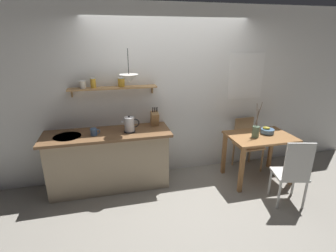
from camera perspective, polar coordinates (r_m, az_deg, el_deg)
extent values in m
plane|color=gray|center=(4.04, 2.28, -13.87)|extent=(14.00, 14.00, 0.00)
cube|color=white|center=(4.15, 2.74, 7.33)|extent=(6.80, 0.10, 2.70)
cube|color=white|center=(4.50, 17.17, 10.70)|extent=(0.63, 0.01, 0.76)
cube|color=silver|center=(4.51, 17.15, 10.71)|extent=(0.57, 0.01, 0.70)
cube|color=tan|center=(3.98, -13.04, -7.72)|extent=(1.74, 0.52, 0.87)
cube|color=brown|center=(3.79, -13.55, -1.73)|extent=(1.83, 0.63, 0.04)
cylinder|color=#B7BABF|center=(3.81, -21.75, -2.25)|extent=(0.38, 0.38, 0.01)
cube|color=tan|center=(3.80, -12.25, 8.40)|extent=(1.27, 0.18, 0.02)
cube|color=#99754C|center=(3.92, -20.88, 6.99)|extent=(0.02, 0.06, 0.12)
cube|color=#99754C|center=(3.95, -3.61, 8.29)|extent=(0.02, 0.06, 0.12)
cylinder|color=beige|center=(3.80, -18.69, 8.78)|extent=(0.09, 0.09, 0.10)
cylinder|color=silver|center=(3.79, -18.78, 9.60)|extent=(0.09, 0.09, 0.01)
cylinder|color=gold|center=(3.79, -16.51, 9.22)|extent=(0.08, 0.08, 0.13)
cylinder|color=silver|center=(3.78, -16.62, 10.29)|extent=(0.08, 0.08, 0.01)
cylinder|color=gold|center=(3.79, -10.48, 9.61)|extent=(0.10, 0.10, 0.12)
cylinder|color=silver|center=(3.78, -10.54, 10.61)|extent=(0.10, 0.10, 0.01)
cube|color=#9E6B3D|center=(4.22, 20.07, -2.22)|extent=(1.00, 0.68, 0.03)
cube|color=#9E6B3D|center=(3.93, 16.21, -9.54)|extent=(0.06, 0.06, 0.73)
cube|color=#9E6B3D|center=(4.42, 26.45, -7.56)|extent=(0.06, 0.06, 0.73)
cube|color=#9E6B3D|center=(4.39, 12.51, -6.08)|extent=(0.06, 0.06, 0.73)
cube|color=#9E6B3D|center=(4.83, 22.16, -4.68)|extent=(0.06, 0.06, 0.73)
cube|color=silver|center=(3.92, 25.62, -9.78)|extent=(0.49, 0.47, 0.03)
cube|color=silver|center=(3.66, 27.38, -7.25)|extent=(0.35, 0.11, 0.53)
cylinder|color=silver|center=(4.22, 26.45, -11.23)|extent=(0.03, 0.03, 0.42)
cylinder|color=silver|center=(4.09, 21.98, -11.60)|extent=(0.03, 0.03, 0.42)
cylinder|color=silver|center=(3.98, 28.44, -13.53)|extent=(0.03, 0.03, 0.42)
cylinder|color=silver|center=(3.83, 23.71, -14.04)|extent=(0.03, 0.03, 0.42)
cube|color=tan|center=(4.62, 17.68, -4.23)|extent=(0.43, 0.44, 0.03)
cube|color=tan|center=(4.69, 16.65, -0.75)|extent=(0.36, 0.05, 0.43)
cylinder|color=tan|center=(4.49, 16.81, -8.01)|extent=(0.03, 0.03, 0.42)
cylinder|color=tan|center=(4.68, 20.38, -7.26)|extent=(0.03, 0.03, 0.42)
cylinder|color=tan|center=(4.76, 14.48, -6.21)|extent=(0.03, 0.03, 0.42)
cylinder|color=tan|center=(4.94, 17.94, -5.58)|extent=(0.03, 0.03, 0.42)
cylinder|color=#51759E|center=(4.33, 21.43, -1.54)|extent=(0.09, 0.09, 0.01)
cylinder|color=#51759E|center=(4.32, 21.49, -1.06)|extent=(0.21, 0.21, 0.07)
ellipsoid|color=yellow|center=(4.29, 21.30, -0.42)|extent=(0.13, 0.12, 0.04)
cylinder|color=#567056|center=(4.09, 19.14, -1.26)|extent=(0.10, 0.10, 0.17)
cylinder|color=brown|center=(4.01, 19.43, 2.40)|extent=(0.07, 0.04, 0.37)
cylinder|color=brown|center=(4.02, 19.53, 1.76)|extent=(0.01, 0.02, 0.28)
cylinder|color=brown|center=(4.01, 19.70, 2.44)|extent=(0.09, 0.01, 0.37)
cylinder|color=black|center=(3.74, -8.62, -1.18)|extent=(0.17, 0.17, 0.02)
cylinder|color=silver|center=(3.70, -8.70, 0.43)|extent=(0.14, 0.14, 0.20)
sphere|color=black|center=(3.67, -8.79, 2.12)|extent=(0.02, 0.02, 0.02)
cone|color=silver|center=(3.68, -10.11, 0.92)|extent=(0.04, 0.04, 0.04)
torus|color=black|center=(3.71, -7.46, 0.68)|extent=(0.13, 0.02, 0.13)
cube|color=tan|center=(3.94, -3.02, 1.72)|extent=(0.11, 0.18, 0.23)
cylinder|color=black|center=(3.86, -3.45, 3.70)|extent=(0.02, 0.04, 0.08)
cylinder|color=black|center=(3.87, -2.99, 3.73)|extent=(0.02, 0.04, 0.08)
cylinder|color=black|center=(3.88, -2.52, 3.76)|extent=(0.02, 0.04, 0.08)
cylinder|color=#3D5B89|center=(3.71, -16.40, -1.26)|extent=(0.09, 0.09, 0.10)
torus|color=#3D5B89|center=(3.71, -15.56, -1.17)|extent=(0.07, 0.01, 0.07)
cylinder|color=black|center=(3.54, -8.98, 14.13)|extent=(0.01, 0.01, 0.34)
cone|color=silver|center=(3.57, -8.79, 10.55)|extent=(0.26, 0.26, 0.11)
sphere|color=white|center=(3.57, -8.76, 10.01)|extent=(0.04, 0.04, 0.04)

